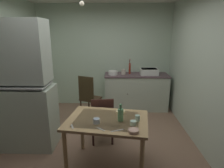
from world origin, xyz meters
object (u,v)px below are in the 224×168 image
(hutch_cabinet, at_px, (23,91))
(teacup_mint, at_px, (133,123))
(hand_pump, at_px, (130,68))
(dining_table, at_px, (107,125))
(chair_far_side, at_px, (102,118))
(serving_bowl_wide, at_px, (120,112))
(glass_bottle, at_px, (121,114))
(chair_by_counter, at_px, (89,96))
(mixing_bowl_counter, at_px, (113,73))
(sink_basin, at_px, (149,71))

(hutch_cabinet, relative_size, teacup_mint, 26.46)
(hand_pump, relative_size, dining_table, 0.32)
(chair_far_side, relative_size, serving_bowl_wide, 6.12)
(chair_far_side, xyz_separation_m, serving_bowl_wide, (0.31, -0.43, 0.31))
(dining_table, height_order, teacup_mint, teacup_mint)
(hand_pump, height_order, glass_bottle, hand_pump)
(dining_table, relative_size, chair_by_counter, 1.21)
(hand_pump, xyz_separation_m, dining_table, (-0.47, -2.33, -0.42))
(dining_table, height_order, serving_bowl_wide, serving_bowl_wide)
(mixing_bowl_counter, relative_size, chair_far_side, 0.27)
(hand_pump, xyz_separation_m, teacup_mint, (-0.12, -2.50, -0.29))
(hutch_cabinet, bearing_deg, glass_bottle, -19.26)
(sink_basin, relative_size, mixing_bowl_counter, 1.89)
(sink_basin, relative_size, dining_table, 0.36)
(chair_far_side, bearing_deg, sink_basin, 56.70)
(chair_by_counter, height_order, teacup_mint, chair_by_counter)
(hutch_cabinet, distance_m, chair_far_side, 1.41)
(mixing_bowl_counter, xyz_separation_m, dining_table, (-0.05, -2.23, -0.30))
(sink_basin, bearing_deg, teacup_mint, -103.90)
(chair_far_side, relative_size, chair_by_counter, 0.85)
(chair_by_counter, xyz_separation_m, glass_bottle, (0.68, -1.69, 0.33))
(sink_basin, xyz_separation_m, teacup_mint, (-0.61, -2.45, -0.20))
(sink_basin, xyz_separation_m, serving_bowl_wide, (-0.77, -2.07, -0.21))
(hand_pump, bearing_deg, serving_bowl_wide, -97.58)
(hutch_cabinet, bearing_deg, serving_bowl_wide, -10.77)
(sink_basin, distance_m, hand_pump, 0.50)
(chair_by_counter, distance_m, serving_bowl_wide, 1.61)
(dining_table, bearing_deg, hand_pump, 78.53)
(chair_far_side, xyz_separation_m, teacup_mint, (0.47, -0.81, 0.32))
(hand_pump, bearing_deg, chair_far_side, -109.34)
(chair_far_side, distance_m, teacup_mint, 0.99)
(serving_bowl_wide, xyz_separation_m, teacup_mint, (0.16, -0.38, 0.01))
(hutch_cabinet, xyz_separation_m, glass_bottle, (1.60, -0.56, -0.15))
(mixing_bowl_counter, distance_m, teacup_mint, 2.43)
(hutch_cabinet, xyz_separation_m, teacup_mint, (1.77, -0.69, -0.21))
(mixing_bowl_counter, bearing_deg, chair_far_side, -95.94)
(sink_basin, bearing_deg, hand_pump, 174.68)
(glass_bottle, bearing_deg, sink_basin, 71.64)
(dining_table, xyz_separation_m, chair_far_side, (-0.12, 0.64, -0.19))
(chair_far_side, relative_size, teacup_mint, 10.67)
(serving_bowl_wide, bearing_deg, chair_by_counter, 115.58)
(hutch_cabinet, relative_size, chair_far_side, 2.48)
(sink_basin, distance_m, dining_table, 2.50)
(mixing_bowl_counter, height_order, glass_bottle, mixing_bowl_counter)
(sink_basin, xyz_separation_m, glass_bottle, (-0.77, -2.33, -0.13))
(mixing_bowl_counter, distance_m, serving_bowl_wide, 2.04)
(mixing_bowl_counter, bearing_deg, chair_by_counter, -132.62)
(mixing_bowl_counter, distance_m, chair_by_counter, 0.91)
(teacup_mint, bearing_deg, serving_bowl_wide, 112.92)
(chair_by_counter, xyz_separation_m, teacup_mint, (0.85, -1.81, 0.26))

